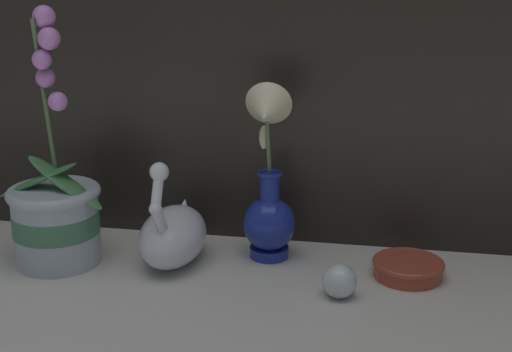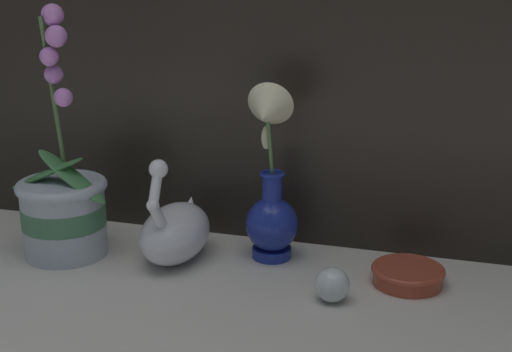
{
  "view_description": "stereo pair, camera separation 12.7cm",
  "coord_description": "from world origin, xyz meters",
  "px_view_note": "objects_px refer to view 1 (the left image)",
  "views": [
    {
      "loc": [
        0.25,
        -1.06,
        0.56
      ],
      "look_at": [
        0.04,
        0.14,
        0.18
      ],
      "focal_mm": 50.0,
      "sensor_mm": 36.0,
      "label": 1
    },
    {
      "loc": [
        0.38,
        -1.03,
        0.56
      ],
      "look_at": [
        0.04,
        0.14,
        0.18
      ],
      "focal_mm": 50.0,
      "sensor_mm": 36.0,
      "label": 2
    }
  ],
  "objects_px": {
    "blue_vase": "(269,197)",
    "glass_sphere": "(339,281)",
    "orchid_potted_plant": "(56,213)",
    "swan_figurine": "(173,233)",
    "amber_dish": "(408,267)"
  },
  "relations": [
    {
      "from": "blue_vase",
      "to": "amber_dish",
      "type": "bearing_deg",
      "value": -7.59
    },
    {
      "from": "blue_vase",
      "to": "glass_sphere",
      "type": "bearing_deg",
      "value": -43.51
    },
    {
      "from": "orchid_potted_plant",
      "to": "swan_figurine",
      "type": "xyz_separation_m",
      "value": [
        0.21,
        0.04,
        -0.04
      ]
    },
    {
      "from": "blue_vase",
      "to": "orchid_potted_plant",
      "type": "bearing_deg",
      "value": -167.52
    },
    {
      "from": "blue_vase",
      "to": "swan_figurine",
      "type": "bearing_deg",
      "value": -164.61
    },
    {
      "from": "orchid_potted_plant",
      "to": "glass_sphere",
      "type": "xyz_separation_m",
      "value": [
        0.53,
        -0.05,
        -0.07
      ]
    },
    {
      "from": "swan_figurine",
      "to": "blue_vase",
      "type": "height_order",
      "value": "blue_vase"
    },
    {
      "from": "swan_figurine",
      "to": "glass_sphere",
      "type": "bearing_deg",
      "value": -15.75
    },
    {
      "from": "blue_vase",
      "to": "glass_sphere",
      "type": "relative_size",
      "value": 5.77
    },
    {
      "from": "orchid_potted_plant",
      "to": "blue_vase",
      "type": "relative_size",
      "value": 1.38
    },
    {
      "from": "orchid_potted_plant",
      "to": "blue_vase",
      "type": "xyz_separation_m",
      "value": [
        0.38,
        0.09,
        0.03
      ]
    },
    {
      "from": "blue_vase",
      "to": "glass_sphere",
      "type": "distance_m",
      "value": 0.22
    },
    {
      "from": "orchid_potted_plant",
      "to": "amber_dish",
      "type": "distance_m",
      "value": 0.65
    },
    {
      "from": "orchid_potted_plant",
      "to": "amber_dish",
      "type": "xyz_separation_m",
      "value": [
        0.64,
        0.05,
        -0.08
      ]
    },
    {
      "from": "blue_vase",
      "to": "amber_dish",
      "type": "height_order",
      "value": "blue_vase"
    }
  ]
}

